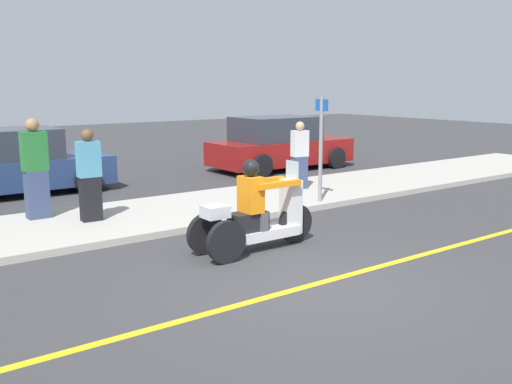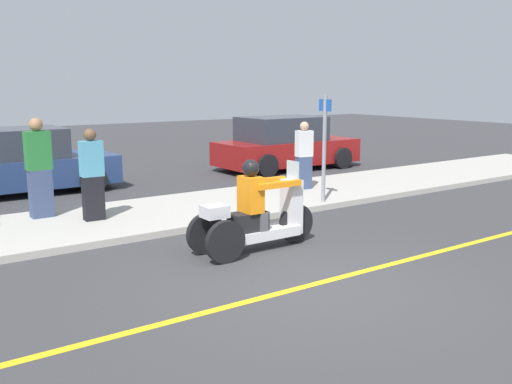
{
  "view_description": "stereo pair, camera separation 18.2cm",
  "coord_description": "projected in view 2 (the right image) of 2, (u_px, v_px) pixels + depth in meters",
  "views": [
    {
      "loc": [
        -4.76,
        -5.22,
        2.56
      ],
      "look_at": [
        0.29,
        1.7,
        0.92
      ],
      "focal_mm": 40.0,
      "sensor_mm": 36.0,
      "label": 1
    },
    {
      "loc": [
        -4.61,
        -5.32,
        2.56
      ],
      "look_at": [
        0.29,
        1.7,
        0.92
      ],
      "focal_mm": 40.0,
      "sensor_mm": 36.0,
      "label": 2
    }
  ],
  "objects": [
    {
      "name": "ground_plane",
      "position": [
        313.0,
        285.0,
        7.36
      ],
      "size": [
        60.0,
        60.0,
        0.0
      ],
      "primitive_type": "plane",
      "color": "#38383A"
    },
    {
      "name": "sidewalk_strip",
      "position": [
        158.0,
        214.0,
        11.05
      ],
      "size": [
        28.0,
        2.8,
        0.12
      ],
      "color": "#B2ADA3",
      "rests_on": "ground"
    },
    {
      "name": "parked_car_lot_right",
      "position": [
        285.0,
        145.0,
        17.15
      ],
      "size": [
        4.34,
        2.06,
        1.58
      ],
      "color": "maroon",
      "rests_on": "ground"
    },
    {
      "name": "spectator_end_of_line",
      "position": [
        92.0,
        176.0,
        10.21
      ],
      "size": [
        0.4,
        0.25,
        1.65
      ],
      "color": "black",
      "rests_on": "sidewalk_strip"
    },
    {
      "name": "spectator_near_curb",
      "position": [
        304.0,
        157.0,
        13.26
      ],
      "size": [
        0.41,
        0.29,
        1.57
      ],
      "color": "#38476B",
      "rests_on": "sidewalk_strip"
    },
    {
      "name": "parked_car_lot_center",
      "position": [
        18.0,
        163.0,
        13.33
      ],
      "size": [
        4.26,
        2.05,
        1.53
      ],
      "color": "navy",
      "rests_on": "ground"
    },
    {
      "name": "motorcycle_trike",
      "position": [
        255.0,
        218.0,
        8.79
      ],
      "size": [
        2.16,
        0.66,
        1.43
      ],
      "color": "black",
      "rests_on": "ground"
    },
    {
      "name": "street_sign",
      "position": [
        324.0,
        145.0,
        11.7
      ],
      "size": [
        0.08,
        0.36,
        2.2
      ],
      "color": "gray",
      "rests_on": "sidewalk_strip"
    },
    {
      "name": "lane_stripe",
      "position": [
        330.0,
        280.0,
        7.52
      ],
      "size": [
        24.0,
        0.12,
        0.01
      ],
      "color": "gold",
      "rests_on": "ground"
    },
    {
      "name": "spectator_mid_group",
      "position": [
        39.0,
        170.0,
        10.41
      ],
      "size": [
        0.44,
        0.27,
        1.83
      ],
      "color": "#38476B",
      "rests_on": "sidewalk_strip"
    }
  ]
}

